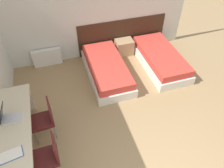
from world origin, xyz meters
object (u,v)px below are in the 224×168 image
object	(u,v)px
chair_near_laptop	(45,118)
laptop	(8,116)
bed_near_window	(107,70)
bed_near_door	(160,59)
nightstand	(124,47)
chair_near_notebook	(49,155)

from	to	relation	value
chair_near_laptop	laptop	size ratio (longest dim) A/B	2.45
chair_near_laptop	laptop	bearing A→B (deg)	-175.65
bed_near_window	bed_near_door	size ratio (longest dim) A/B	1.00
nightstand	laptop	world-z (taller)	laptop
nightstand	chair_near_laptop	size ratio (longest dim) A/B	0.56
chair_near_laptop	chair_near_notebook	xyz separation A→B (m)	(0.00, -0.78, 0.00)
bed_near_window	laptop	distance (m)	2.63
chair_near_notebook	chair_near_laptop	bearing A→B (deg)	88.01
bed_near_window	chair_near_notebook	size ratio (longest dim) A/B	2.23
chair_near_notebook	laptop	distance (m)	0.96
chair_near_laptop	chair_near_notebook	distance (m)	0.78
chair_near_notebook	laptop	size ratio (longest dim) A/B	2.45
bed_near_window	chair_near_laptop	world-z (taller)	chair_near_laptop
bed_near_window	chair_near_notebook	distance (m)	2.67
bed_near_window	chair_near_laptop	xyz separation A→B (m)	(-1.59, -1.34, 0.29)
bed_near_door	laptop	xyz separation A→B (m)	(-3.62, -1.42, 0.63)
bed_near_door	bed_near_window	bearing A→B (deg)	180.00
chair_near_laptop	laptop	distance (m)	0.64
bed_near_door	chair_near_laptop	size ratio (longest dim) A/B	2.23
chair_near_notebook	bed_near_window	bearing A→B (deg)	51.28
bed_near_door	nightstand	bearing A→B (deg)	133.43
bed_near_window	nightstand	distance (m)	1.09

